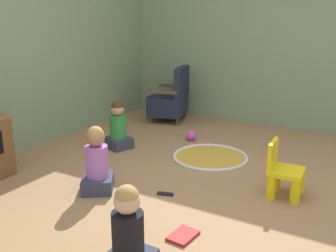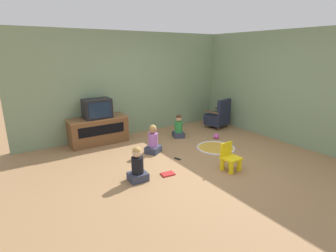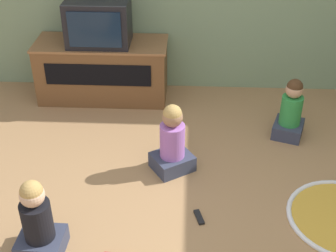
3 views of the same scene
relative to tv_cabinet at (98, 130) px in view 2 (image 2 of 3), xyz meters
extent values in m
plane|color=#9E754C|center=(1.16, -2.11, -0.33)|extent=(30.00, 30.00, 0.00)
cube|color=gray|center=(1.03, 0.34, 0.98)|extent=(5.74, 0.12, 2.60)
cube|color=gray|center=(3.84, -2.35, 0.98)|extent=(0.12, 5.52, 2.60)
cube|color=brown|center=(0.00, 0.00, -0.01)|extent=(1.33, 0.53, 0.63)
cube|color=#90603A|center=(0.00, 0.00, 0.29)|extent=(1.36, 0.54, 0.02)
cube|color=black|center=(0.00, -0.27, 0.06)|extent=(1.06, 0.01, 0.23)
cube|color=black|center=(0.00, -0.03, 0.53)|extent=(0.62, 0.40, 0.45)
cube|color=#142338|center=(0.00, -0.24, 0.53)|extent=(0.51, 0.02, 0.35)
cylinder|color=brown|center=(3.49, -0.25, -0.28)|extent=(0.04, 0.04, 0.10)
cylinder|color=brown|center=(2.99, -0.38, -0.28)|extent=(0.04, 0.04, 0.10)
cylinder|color=brown|center=(3.60, -0.68, -0.28)|extent=(0.04, 0.04, 0.10)
cylinder|color=brown|center=(3.11, -0.81, -0.28)|extent=(0.04, 0.04, 0.10)
cube|color=#1E2338|center=(3.30, -0.53, -0.08)|extent=(0.71, 0.65, 0.30)
cube|color=#1E2338|center=(3.35, -0.74, 0.29)|extent=(0.58, 0.24, 0.44)
cube|color=brown|center=(3.55, -0.46, 0.17)|extent=(0.18, 0.44, 0.05)
cube|color=brown|center=(3.04, -0.60, 0.17)|extent=(0.18, 0.44, 0.05)
cylinder|color=yellow|center=(1.45, -2.89, -0.20)|extent=(0.09, 0.09, 0.25)
cylinder|color=yellow|center=(1.67, -2.88, -0.20)|extent=(0.09, 0.09, 0.25)
cylinder|color=yellow|center=(1.43, -2.68, -0.20)|extent=(0.09, 0.09, 0.25)
cylinder|color=yellow|center=(1.66, -2.67, -0.20)|extent=(0.09, 0.09, 0.25)
cube|color=yellow|center=(1.55, -2.78, -0.09)|extent=(0.33, 0.32, 0.04)
cube|color=yellow|center=(1.54, -2.65, 0.05)|extent=(0.28, 0.05, 0.25)
cylinder|color=gold|center=(2.11, -1.79, -0.32)|extent=(0.87, 0.87, 0.01)
torus|color=silver|center=(2.11, -1.79, -0.31)|extent=(0.87, 0.87, 0.04)
cube|color=#33384C|center=(0.78, -1.24, -0.26)|extent=(0.42, 0.41, 0.14)
cylinder|color=#A566BF|center=(0.78, -1.24, -0.04)|extent=(0.21, 0.21, 0.30)
sphere|color=#9E7051|center=(0.78, -1.24, 0.19)|extent=(0.17, 0.17, 0.17)
sphere|color=tan|center=(0.78, -1.24, 0.22)|extent=(0.16, 0.16, 0.16)
cube|color=#33384C|center=(-0.07, -2.21, -0.26)|extent=(0.32, 0.28, 0.14)
cylinder|color=black|center=(-0.07, -2.21, -0.05)|extent=(0.20, 0.20, 0.29)
sphere|color=#D8AD8C|center=(-0.07, -2.21, 0.18)|extent=(0.16, 0.16, 0.16)
sphere|color=tan|center=(-0.07, -2.21, 0.21)|extent=(0.15, 0.15, 0.15)
cube|color=#33384C|center=(1.86, -0.66, -0.26)|extent=(0.34, 0.37, 0.13)
cylinder|color=#2D8C3F|center=(1.86, -0.66, -0.05)|extent=(0.20, 0.20, 0.28)
sphere|color=tan|center=(1.86, -0.66, 0.16)|extent=(0.16, 0.16, 0.16)
sphere|color=#472D19|center=(1.86, -0.66, 0.19)|extent=(0.15, 0.15, 0.15)
sphere|color=#CC4CB2|center=(2.57, -1.31, -0.26)|extent=(0.14, 0.14, 0.14)
cube|color=#B22323|center=(0.47, -2.31, -0.31)|extent=(0.25, 0.18, 0.02)
cube|color=black|center=(1.01, -1.83, -0.32)|extent=(0.09, 0.16, 0.02)
camera|label=1|loc=(-1.81, -3.50, 1.27)|focal=42.00mm
camera|label=2|loc=(-1.84, -5.88, 1.80)|focal=28.00mm
camera|label=3|loc=(0.91, -4.42, 2.15)|focal=50.00mm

